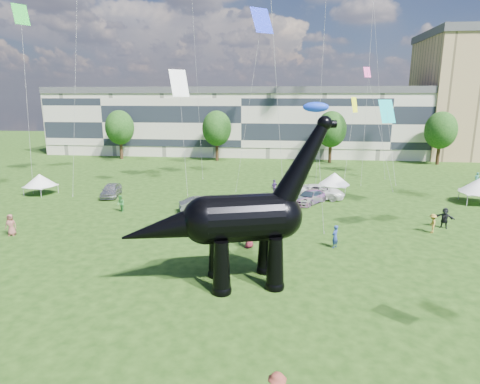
# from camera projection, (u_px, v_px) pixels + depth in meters

# --- Properties ---
(ground) EXTENTS (220.00, 220.00, 0.00)m
(ground) POSITION_uv_depth(u_px,v_px,m) (274.00, 328.00, 19.98)
(ground) COLOR #16330C
(ground) RESTS_ON ground
(terrace_row) EXTENTS (78.00, 11.00, 12.00)m
(terrace_row) POSITION_uv_depth(u_px,v_px,m) (244.00, 124.00, 79.42)
(terrace_row) COLOR beige
(terrace_row) RESTS_ON ground
(tree_far_left) EXTENTS (5.20, 5.20, 9.44)m
(tree_far_left) POSITION_uv_depth(u_px,v_px,m) (120.00, 125.00, 73.10)
(tree_far_left) COLOR #382314
(tree_far_left) RESTS_ON ground
(tree_mid_left) EXTENTS (5.20, 5.20, 9.44)m
(tree_mid_left) POSITION_uv_depth(u_px,v_px,m) (217.00, 126.00, 71.10)
(tree_mid_left) COLOR #382314
(tree_mid_left) RESTS_ON ground
(tree_mid_right) EXTENTS (5.20, 5.20, 9.44)m
(tree_mid_right) POSITION_uv_depth(u_px,v_px,m) (331.00, 126.00, 68.86)
(tree_mid_right) COLOR #382314
(tree_mid_right) RESTS_ON ground
(tree_far_right) EXTENTS (5.20, 5.20, 9.44)m
(tree_far_right) POSITION_uv_depth(u_px,v_px,m) (441.00, 127.00, 66.86)
(tree_far_right) COLOR #382314
(tree_far_right) RESTS_ON ground
(dinosaur_sculpture) EXTENTS (12.83, 5.57, 10.55)m
(dinosaur_sculpture) POSITION_uv_depth(u_px,v_px,m) (236.00, 221.00, 23.89)
(dinosaur_sculpture) COLOR black
(dinosaur_sculpture) RESTS_ON ground
(car_silver) EXTENTS (2.63, 4.77, 1.54)m
(car_silver) POSITION_uv_depth(u_px,v_px,m) (111.00, 190.00, 46.11)
(car_silver) COLOR #A5A4A8
(car_silver) RESTS_ON ground
(car_grey) EXTENTS (4.69, 3.05, 1.46)m
(car_grey) POSITION_uv_depth(u_px,v_px,m) (202.00, 205.00, 40.08)
(car_grey) COLOR slate
(car_grey) RESTS_ON ground
(car_white) EXTENTS (5.99, 3.60, 1.56)m
(car_white) POSITION_uv_depth(u_px,v_px,m) (319.00, 192.00, 45.29)
(car_white) COLOR white
(car_white) RESTS_ON ground
(car_dark) EXTENTS (4.38, 5.13, 1.41)m
(car_dark) POSITION_uv_depth(u_px,v_px,m) (310.00, 197.00, 43.20)
(car_dark) COLOR #595960
(car_dark) RESTS_ON ground
(gazebo_near) EXTENTS (4.11, 4.11, 2.51)m
(gazebo_near) POSITION_uv_depth(u_px,v_px,m) (334.00, 179.00, 47.52)
(gazebo_near) COLOR white
(gazebo_near) RESTS_ON ground
(gazebo_far) EXTENTS (4.59, 4.59, 2.87)m
(gazebo_far) POSITION_uv_depth(u_px,v_px,m) (480.00, 185.00, 42.86)
(gazebo_far) COLOR white
(gazebo_far) RESTS_ON ground
(gazebo_left) EXTENTS (4.22, 4.22, 2.46)m
(gazebo_left) POSITION_uv_depth(u_px,v_px,m) (40.00, 180.00, 46.89)
(gazebo_left) COLOR white
(gazebo_left) RESTS_ON ground
(visitors) EXTENTS (55.76, 42.68, 1.84)m
(visitors) POSITION_uv_depth(u_px,v_px,m) (258.00, 222.00, 33.84)
(visitors) COLOR #54367A
(visitors) RESTS_ON ground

